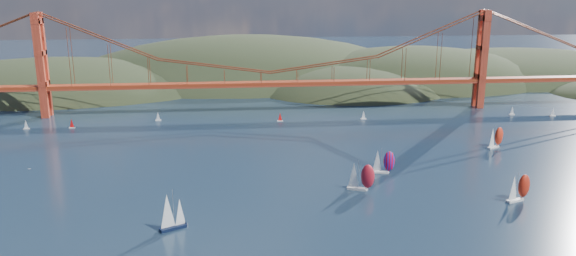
% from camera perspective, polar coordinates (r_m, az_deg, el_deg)
% --- Properties ---
extents(headlands, '(725.00, 225.00, 96.00)m').
position_cam_1_polar(headlands, '(416.28, 3.45, 3.20)').
color(headlands, black).
rests_on(headlands, ground).
extents(bridge, '(552.00, 12.00, 55.00)m').
position_cam_1_polar(bridge, '(307.29, -2.18, 7.55)').
color(bridge, '#972F13').
rests_on(bridge, ground).
extents(sloop_navy, '(8.56, 7.02, 12.49)m').
position_cam_1_polar(sloop_navy, '(168.28, -11.78, -8.35)').
color(sloop_navy, black).
rests_on(sloop_navy, ground).
extents(racer_0, '(9.69, 6.58, 10.84)m').
position_cam_1_polar(racer_0, '(196.39, 7.37, -4.87)').
color(racer_0, silver).
rests_on(racer_0, ground).
extents(racer_1, '(9.06, 5.70, 10.13)m').
position_cam_1_polar(racer_1, '(200.40, 22.38, -5.60)').
color(racer_1, white).
rests_on(racer_1, ground).
extents(racer_3, '(8.98, 6.82, 10.15)m').
position_cam_1_polar(racer_3, '(259.79, 20.33, -0.88)').
color(racer_3, white).
rests_on(racer_3, ground).
extents(racer_rwb, '(8.73, 4.73, 9.79)m').
position_cam_1_polar(racer_rwb, '(214.93, 9.62, -3.36)').
color(racer_rwb, white).
rests_on(racer_rwb, ground).
extents(distant_boat_1, '(3.00, 2.00, 4.70)m').
position_cam_1_polar(distant_boat_1, '(303.18, -25.08, 0.32)').
color(distant_boat_1, silver).
rests_on(distant_boat_1, ground).
extents(distant_boat_2, '(3.00, 2.00, 4.70)m').
position_cam_1_polar(distant_boat_2, '(296.65, -21.12, 0.44)').
color(distant_boat_2, silver).
rests_on(distant_boat_2, ground).
extents(distant_boat_3, '(3.00, 2.00, 4.70)m').
position_cam_1_polar(distant_boat_3, '(299.26, -13.07, 1.17)').
color(distant_boat_3, silver).
rests_on(distant_boat_3, ground).
extents(distant_boat_4, '(3.00, 2.00, 4.70)m').
position_cam_1_polar(distant_boat_4, '(327.56, 21.82, 1.65)').
color(distant_boat_4, silver).
rests_on(distant_boat_4, ground).
extents(distant_boat_5, '(3.00, 2.00, 4.70)m').
position_cam_1_polar(distant_boat_5, '(333.07, 25.32, 1.49)').
color(distant_boat_5, silver).
rests_on(distant_boat_5, ground).
extents(distant_boat_8, '(3.00, 2.00, 4.70)m').
position_cam_1_polar(distant_boat_8, '(296.91, 7.68, 1.32)').
color(distant_boat_8, silver).
rests_on(distant_boat_8, ground).
extents(distant_boat_9, '(3.00, 2.00, 4.70)m').
position_cam_1_polar(distant_boat_9, '(290.00, -0.81, 1.13)').
color(distant_boat_9, silver).
rests_on(distant_boat_9, ground).
extents(gull, '(0.90, 0.25, 0.17)m').
position_cam_1_polar(gull, '(172.75, -24.79, -3.78)').
color(gull, white).
rests_on(gull, ground).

